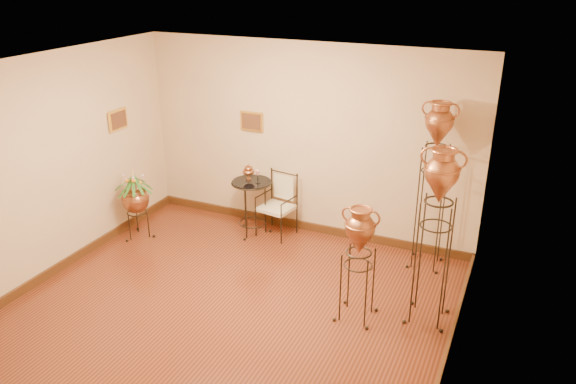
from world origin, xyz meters
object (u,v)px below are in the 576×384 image
at_px(armchair, 276,206).
at_px(side_table, 252,206).
at_px(amphora_tall, 433,185).
at_px(planter_urn, 135,197).
at_px(amphora_mid, 435,237).

xyz_separation_m(armchair, side_table, (-0.35, -0.11, -0.03)).
bearing_deg(armchair, amphora_tall, 9.48).
relative_size(amphora_tall, planter_urn, 2.00).
height_order(amphora_mid, planter_urn, amphora_mid).
distance_m(amphora_tall, side_table, 2.65).
relative_size(armchair, side_table, 0.88).
bearing_deg(amphora_mid, planter_urn, 175.42).
relative_size(amphora_mid, side_table, 1.96).
bearing_deg(side_table, armchair, 17.00).
relative_size(amphora_tall, armchair, 2.42).
xyz_separation_m(amphora_mid, armchair, (-2.46, 1.23, -0.58)).
xyz_separation_m(amphora_tall, amphora_mid, (0.26, -1.23, -0.11)).
xyz_separation_m(amphora_mid, planter_urn, (-4.30, 0.34, -0.41)).
relative_size(amphora_tall, amphora_mid, 1.09).
height_order(amphora_tall, armchair, amphora_tall).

